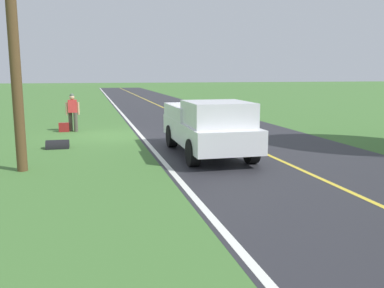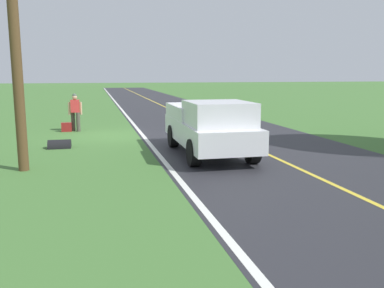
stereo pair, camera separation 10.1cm
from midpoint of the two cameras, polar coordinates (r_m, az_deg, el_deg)
name	(u,v)px [view 2 (the right image)]	position (r m, az deg, el deg)	size (l,w,h in m)	color
ground_plane	(113,135)	(18.24, -10.73, 1.16)	(200.00, 200.00, 0.00)	#427033
road_surface	(219,132)	(19.08, 3.88, 1.69)	(7.44, 120.00, 0.00)	#28282D
lane_edge_line	(142,134)	(18.34, -6.74, 1.33)	(0.16, 117.60, 0.00)	silver
lane_centre_line	(219,132)	(19.08, 3.88, 1.70)	(0.14, 117.60, 0.00)	gold
hitchhiker_walking	(75,110)	(19.91, -15.67, 4.52)	(0.62, 0.51, 1.75)	#4C473D
suitcase_carried	(67,127)	(19.91, -16.77, 2.24)	(0.20, 0.46, 0.42)	maroon
pickup_truck_passing	(211,126)	(13.42, 2.83, 2.45)	(2.14, 5.42, 1.82)	silver
utility_pole_roadside	(13,9)	(12.23, -23.24, 16.70)	(0.28, 0.28, 8.62)	brown
drainage_culvert	(60,148)	(15.68, -17.59, -0.51)	(0.60, 0.60, 0.80)	black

